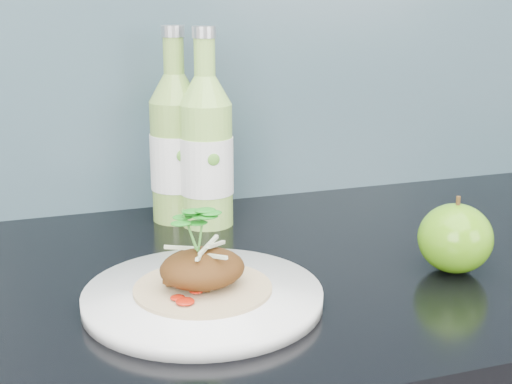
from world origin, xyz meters
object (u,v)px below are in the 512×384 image
dinner_plate (203,297)px  green_apple (455,238)px  cider_bottle_right (206,152)px  cider_bottle_left (176,148)px

dinner_plate → green_apple: size_ratio=3.02×
green_apple → cider_bottle_right: cider_bottle_right is taller
cider_bottle_left → cider_bottle_right: bearing=-62.0°
dinner_plate → cider_bottle_left: 0.31m
dinner_plate → green_apple: (0.30, -0.01, 0.03)m
cider_bottle_left → cider_bottle_right: same height
dinner_plate → cider_bottle_right: 0.29m
cider_bottle_right → cider_bottle_left: bearing=146.3°
green_apple → cider_bottle_left: size_ratio=0.35×
green_apple → cider_bottle_left: (-0.26, 0.30, 0.06)m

